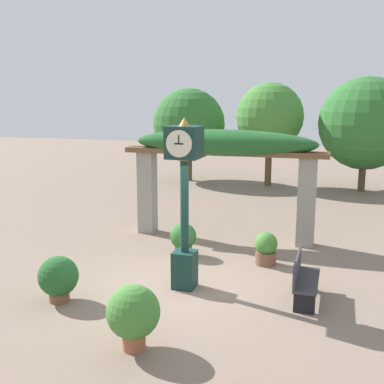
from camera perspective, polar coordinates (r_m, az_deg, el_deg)
The scene contains 9 objects.
ground_plane at distance 10.06m, azimuth -1.16°, elevation -10.96°, with size 60.00×60.00×0.00m, color #7F6B5B.
pedestal_clock at distance 9.39m, azimuth -0.90°, elevation 0.00°, with size 0.62×0.67×3.41m.
pergola at distance 12.78m, azimuth 3.76°, elevation 4.55°, with size 5.44×1.04×2.96m.
potted_plant_near_left at distance 11.23m, azimuth 8.75°, elevation -6.59°, with size 0.53×0.53×0.76m.
potted_plant_near_right at distance 9.49m, azimuth -15.56°, elevation -9.73°, with size 0.76×0.76×0.88m.
potted_plant_far_left at distance 7.55m, azimuth -6.98°, elevation -14.11°, with size 0.83×0.83×1.02m.
potted_plant_far_right at distance 11.70m, azimuth -1.04°, elevation -5.50°, with size 0.64×0.64×0.81m.
park_bench at distance 9.43m, azimuth 13.10°, elevation -10.03°, with size 0.42×1.36×0.89m.
tree_line at distance 20.82m, azimuth 10.94°, elevation 8.09°, with size 10.99×3.82×4.60m.
Camera 1 is at (2.94, -8.84, 3.80)m, focal length 45.00 mm.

